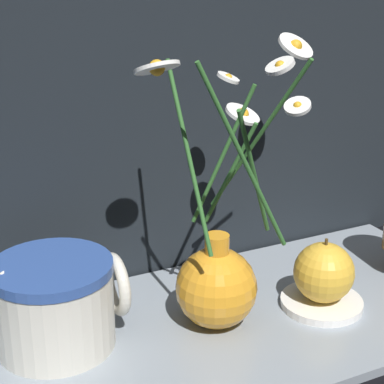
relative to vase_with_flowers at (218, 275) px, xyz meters
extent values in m
plane|color=black|center=(-0.05, 0.00, -0.08)|extent=(6.00, 6.00, 0.00)
cube|color=gray|center=(-0.05, 0.00, -0.07)|extent=(0.86, 0.32, 0.01)
sphere|color=orange|center=(0.00, 0.00, -0.02)|extent=(0.10, 0.10, 0.10)
cylinder|color=orange|center=(0.00, 0.00, 0.04)|extent=(0.03, 0.03, 0.03)
cylinder|color=#336B2D|center=(0.00, -0.06, 0.16)|extent=(0.12, 0.01, 0.22)
cylinder|color=white|center=(0.00, -0.11, 0.27)|extent=(0.03, 0.03, 0.02)
sphere|color=gold|center=(0.00, -0.11, 0.27)|extent=(0.01, 0.01, 0.01)
cylinder|color=#336B2D|center=(0.02, -0.04, 0.14)|extent=(0.08, 0.06, 0.17)
cylinder|color=white|center=(0.05, -0.07, 0.22)|extent=(0.04, 0.04, 0.02)
sphere|color=gold|center=(0.05, -0.07, 0.22)|extent=(0.01, 0.01, 0.01)
cylinder|color=#336B2D|center=(0.02, 0.02, 0.12)|extent=(0.04, 0.06, 0.13)
cylinder|color=white|center=(0.05, 0.04, 0.19)|extent=(0.06, 0.06, 0.02)
sphere|color=gold|center=(0.05, 0.04, 0.19)|extent=(0.02, 0.02, 0.02)
cylinder|color=#336B2D|center=(0.06, 0.02, 0.16)|extent=(0.06, 0.14, 0.21)
cylinder|color=white|center=(0.13, 0.05, 0.26)|extent=(0.06, 0.05, 0.03)
sphere|color=gold|center=(0.13, 0.05, 0.26)|extent=(0.02, 0.02, 0.02)
cylinder|color=#336B2D|center=(0.02, 0.03, 0.14)|extent=(0.06, 0.05, 0.18)
cylinder|color=white|center=(0.04, 0.06, 0.23)|extent=(0.04, 0.04, 0.01)
sphere|color=gold|center=(0.04, 0.06, 0.23)|extent=(0.01, 0.01, 0.01)
cylinder|color=#336B2D|center=(-0.04, -0.01, 0.16)|extent=(0.02, 0.08, 0.21)
cylinder|color=white|center=(-0.08, -0.02, 0.26)|extent=(0.06, 0.05, 0.02)
sphere|color=gold|center=(-0.08, -0.02, 0.26)|extent=(0.02, 0.02, 0.02)
cylinder|color=beige|center=(-0.19, 0.04, -0.01)|extent=(0.14, 0.14, 0.11)
cylinder|color=#2D4C93|center=(-0.19, 0.04, 0.03)|extent=(0.14, 0.14, 0.01)
torus|color=beige|center=(-0.12, 0.04, -0.01)|extent=(0.01, 0.08, 0.08)
cylinder|color=white|center=(0.14, -0.02, -0.06)|extent=(0.11, 0.11, 0.01)
sphere|color=gold|center=(0.14, -0.02, -0.02)|extent=(0.08, 0.08, 0.08)
cylinder|color=#4C3819|center=(0.14, -0.02, 0.02)|extent=(0.00, 0.00, 0.01)
camera|label=1|loc=(-0.33, -0.61, 0.37)|focal=60.00mm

